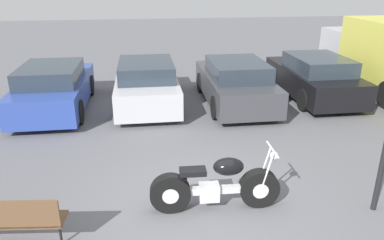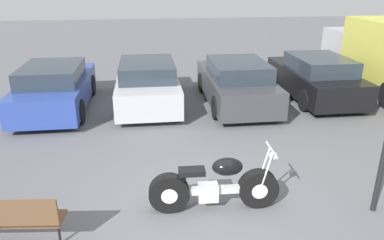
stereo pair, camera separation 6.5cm
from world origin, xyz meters
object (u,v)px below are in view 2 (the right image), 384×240
object	(u,v)px
motorcycle	(213,186)
parked_car_silver	(148,83)
parked_car_dark_grey	(236,83)
parked_car_black	(315,78)
parked_car_blue	(55,88)

from	to	relation	value
motorcycle	parked_car_silver	bearing A→B (deg)	99.80
parked_car_silver	parked_car_dark_grey	xyz separation A→B (m)	(2.71, -0.32, 0.00)
parked_car_silver	parked_car_dark_grey	size ratio (longest dim) A/B	1.00
parked_car_black	parked_car_blue	bearing A→B (deg)	-178.83
motorcycle	parked_car_black	distance (m)	7.30
parked_car_black	parked_car_silver	bearing A→B (deg)	-179.96
parked_car_dark_grey	parked_car_black	size ratio (longest dim) A/B	1.00
parked_car_blue	parked_car_black	world-z (taller)	same
motorcycle	parked_car_dark_grey	world-z (taller)	parked_car_dark_grey
parked_car_dark_grey	parked_car_black	distance (m)	2.73
parked_car_dark_grey	motorcycle	bearing A→B (deg)	-107.35
motorcycle	parked_car_dark_grey	distance (m)	5.74
parked_car_silver	parked_car_black	size ratio (longest dim) A/B	1.00
motorcycle	parked_car_blue	xyz separation A→B (m)	(-3.71, 5.64, 0.22)
motorcycle	parked_car_dark_grey	size ratio (longest dim) A/B	0.53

